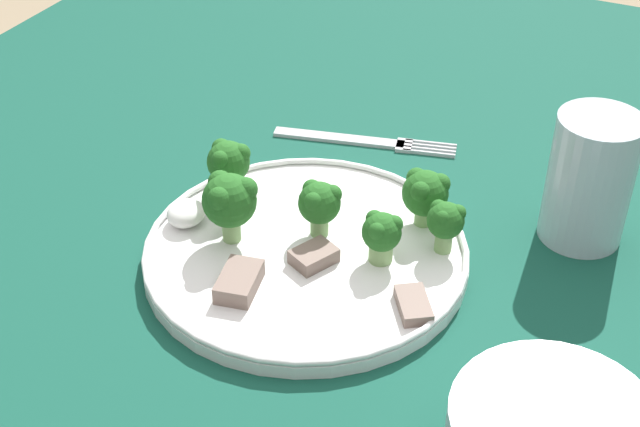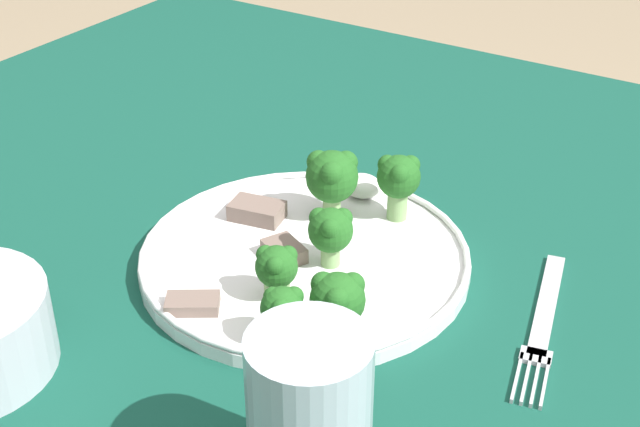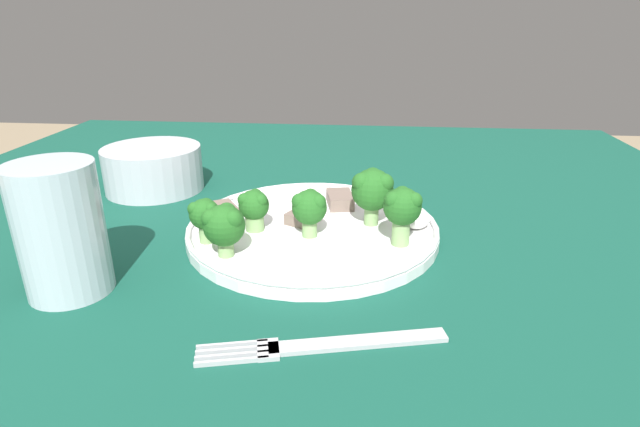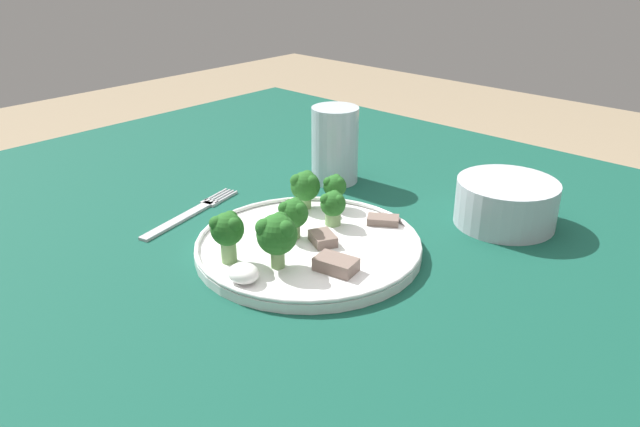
% 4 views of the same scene
% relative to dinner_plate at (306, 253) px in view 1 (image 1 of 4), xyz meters
% --- Properties ---
extents(table, '(1.32, 1.18, 0.75)m').
position_rel_dinner_plate_xyz_m(table, '(-0.04, 0.02, -0.09)').
color(table, '#114738').
rests_on(table, ground_plane).
extents(dinner_plate, '(0.29, 0.29, 0.02)m').
position_rel_dinner_plate_xyz_m(dinner_plate, '(0.00, 0.00, 0.00)').
color(dinner_plate, white).
rests_on(dinner_plate, table).
extents(fork, '(0.06, 0.20, 0.00)m').
position_rel_dinner_plate_xyz_m(fork, '(-0.21, -0.03, -0.01)').
color(fork, '#B2B2B7').
rests_on(fork, table).
extents(drinking_glass, '(0.08, 0.08, 0.12)m').
position_rel_dinner_plate_xyz_m(drinking_glass, '(-0.14, 0.21, 0.05)').
color(drinking_glass, '#B2C1CC').
rests_on(drinking_glass, table).
extents(broccoli_floret_near_rim_left, '(0.04, 0.04, 0.05)m').
position_rel_dinner_plate_xyz_m(broccoli_floret_near_rim_left, '(-0.03, 0.00, 0.04)').
color(broccoli_floret_near_rim_left, '#7FA866').
rests_on(broccoli_floret_near_rim_left, dinner_plate).
extents(broccoli_floret_center_left, '(0.04, 0.03, 0.05)m').
position_rel_dinner_plate_xyz_m(broccoli_floret_center_left, '(-0.02, 0.06, 0.03)').
color(broccoli_floret_center_left, '#7FA866').
rests_on(broccoli_floret_center_left, dinner_plate).
extents(broccoli_floret_back_left, '(0.03, 0.03, 0.05)m').
position_rel_dinner_plate_xyz_m(broccoli_floret_back_left, '(-0.05, 0.11, 0.03)').
color(broccoli_floret_back_left, '#7FA866').
rests_on(broccoli_floret_back_left, dinner_plate).
extents(broccoli_floret_front_left, '(0.04, 0.04, 0.05)m').
position_rel_dinner_plate_xyz_m(broccoli_floret_front_left, '(-0.08, 0.08, 0.04)').
color(broccoli_floret_front_left, '#7FA866').
rests_on(broccoli_floret_front_left, dinner_plate).
extents(broccoli_floret_center_back, '(0.04, 0.04, 0.06)m').
position_rel_dinner_plate_xyz_m(broccoli_floret_center_back, '(-0.04, -0.10, 0.04)').
color(broccoli_floret_center_back, '#7FA866').
rests_on(broccoli_floret_center_back, dinner_plate).
extents(broccoli_floret_mid_cluster, '(0.05, 0.05, 0.07)m').
position_rel_dinner_plate_xyz_m(broccoli_floret_mid_cluster, '(0.01, -0.07, 0.05)').
color(broccoli_floret_mid_cluster, '#7FA866').
rests_on(broccoli_floret_mid_cluster, dinner_plate).
extents(meat_slice_front_slice, '(0.05, 0.04, 0.02)m').
position_rel_dinner_plate_xyz_m(meat_slice_front_slice, '(0.07, -0.03, 0.01)').
color(meat_slice_front_slice, '#756056').
rests_on(meat_slice_front_slice, dinner_plate).
extents(meat_slice_middle_slice, '(0.05, 0.04, 0.01)m').
position_rel_dinner_plate_xyz_m(meat_slice_middle_slice, '(0.03, 0.11, 0.01)').
color(meat_slice_middle_slice, '#756056').
rests_on(meat_slice_middle_slice, dinner_plate).
extents(meat_slice_rear_slice, '(0.05, 0.04, 0.01)m').
position_rel_dinner_plate_xyz_m(meat_slice_rear_slice, '(0.01, 0.01, 0.01)').
color(meat_slice_rear_slice, '#756056').
rests_on(meat_slice_rear_slice, dinner_plate).
extents(sauce_dollop, '(0.04, 0.03, 0.02)m').
position_rel_dinner_plate_xyz_m(sauce_dollop, '(0.01, -0.12, 0.01)').
color(sauce_dollop, white).
rests_on(sauce_dollop, dinner_plate).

